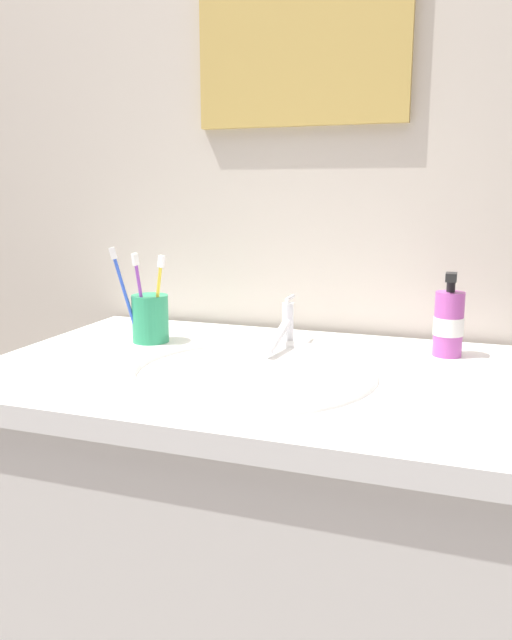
{
  "coord_description": "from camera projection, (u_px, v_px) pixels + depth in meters",
  "views": [
    {
      "loc": [
        0.38,
        -1.04,
        1.18
      ],
      "look_at": [
        0.02,
        -0.02,
        0.96
      ],
      "focal_mm": 35.12,
      "sensor_mm": 36.0,
      "label": 1
    }
  ],
  "objects": [
    {
      "name": "toothbrush_yellow",
      "position": [
        158.0,
        293.0,
        1.28
      ],
      "size": [
        0.04,
        0.02,
        0.18
      ],
      "color": "yellow",
      "rests_on": "toothbrush_cup"
    },
    {
      "name": "vanity_counter",
      "position": [
        250.0,
        577.0,
        1.23
      ],
      "size": [
        0.96,
        0.64,
        0.87
      ],
      "color": "silver",
      "rests_on": "ground"
    },
    {
      "name": "toothbrush_blue",
      "position": [
        124.0,
        289.0,
        1.29
      ],
      "size": [
        0.05,
        0.03,
        0.2
      ],
      "color": "blue",
      "rests_on": "toothbrush_cup"
    },
    {
      "name": "soap_dispenser",
      "position": [
        449.0,
        323.0,
        1.2
      ],
      "size": [
        0.06,
        0.06,
        0.16
      ],
      "color": "#B24CA5",
      "rests_on": "vanity_counter"
    },
    {
      "name": "toothbrush_cup",
      "position": [
        150.0,
        318.0,
        1.32
      ],
      "size": [
        0.08,
        0.08,
        0.1
      ],
      "primitive_type": "cylinder",
      "color": "#2D9966",
      "rests_on": "vanity_counter"
    },
    {
      "name": "tiled_wall_back",
      "position": [
        303.0,
        182.0,
        1.41
      ],
      "size": [
        2.16,
        0.04,
        2.4
      ],
      "primitive_type": "cube",
      "color": "beige",
      "rests_on": "ground"
    },
    {
      "name": "faucet",
      "position": [
        284.0,
        328.0,
        1.27
      ],
      "size": [
        0.02,
        0.18,
        0.1
      ],
      "color": "silver",
      "rests_on": "sink_basin"
    },
    {
      "name": "toothbrush_purple",
      "position": [
        140.0,
        292.0,
        1.28
      ],
      "size": [
        0.02,
        0.04,
        0.19
      ],
      "color": "purple",
      "rests_on": "toothbrush_cup"
    },
    {
      "name": "sink_basin",
      "position": [
        250.0,
        396.0,
        1.1
      ],
      "size": [
        0.44,
        0.44,
        0.12
      ],
      "color": "white",
      "rests_on": "vanity_counter"
    }
  ]
}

